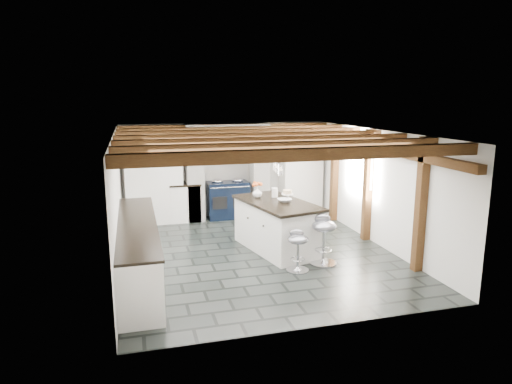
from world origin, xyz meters
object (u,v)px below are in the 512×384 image
object	(u,v)px
kitchen_island	(277,225)
bar_stool_near	(324,234)
bar_stool_far	(298,246)
range_cooker	(228,199)

from	to	relation	value
kitchen_island	bar_stool_near	size ratio (longest dim) A/B	2.36
bar_stool_near	bar_stool_far	size ratio (longest dim) A/B	1.24
bar_stool_near	bar_stool_far	bearing A→B (deg)	-146.19
range_cooker	bar_stool_far	distance (m)	3.79
range_cooker	kitchen_island	bearing A→B (deg)	-80.63
kitchen_island	bar_stool_far	xyz separation A→B (m)	(0.00, -1.16, -0.04)
bar_stool_near	kitchen_island	bearing A→B (deg)	134.47
range_cooker	kitchen_island	world-z (taller)	kitchen_island
kitchen_island	bar_stool_far	world-z (taller)	kitchen_island
range_cooker	kitchen_island	distance (m)	2.64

